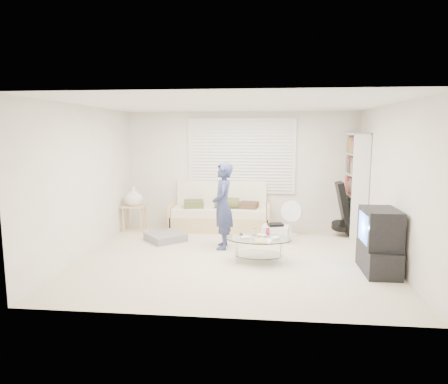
# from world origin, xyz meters

# --- Properties ---
(ground) EXTENTS (5.00, 5.00, 0.00)m
(ground) POSITION_xyz_m (0.00, 0.00, 0.00)
(ground) COLOR beige
(ground) RESTS_ON ground
(room_shell) EXTENTS (5.02, 4.52, 2.51)m
(room_shell) POSITION_xyz_m (0.00, 0.48, 1.63)
(room_shell) COLOR beige
(room_shell) RESTS_ON ground
(window_blinds) EXTENTS (2.32, 0.08, 1.62)m
(window_blinds) POSITION_xyz_m (0.00, 2.20, 1.55)
(window_blinds) COLOR silver
(window_blinds) RESTS_ON ground
(futon_sofa) EXTENTS (2.09, 0.84, 1.02)m
(futon_sofa) POSITION_xyz_m (-0.42, 1.87, 0.34)
(futon_sofa) COLOR tan
(futon_sofa) RESTS_ON ground
(grey_floor_pillow) EXTENTS (0.89, 0.89, 0.14)m
(grey_floor_pillow) POSITION_xyz_m (-1.37, 0.85, 0.07)
(grey_floor_pillow) COLOR slate
(grey_floor_pillow) RESTS_ON ground
(side_table) EXTENTS (0.47, 0.38, 0.94)m
(side_table) POSITION_xyz_m (-2.22, 1.58, 0.70)
(side_table) COLOR tan
(side_table) RESTS_ON ground
(bookshelf) EXTENTS (0.32, 0.86, 2.04)m
(bookshelf) POSITION_xyz_m (2.32, 1.73, 1.02)
(bookshelf) COLOR white
(bookshelf) RESTS_ON ground
(guitar_case) EXTENTS (0.41, 0.40, 1.07)m
(guitar_case) POSITION_xyz_m (2.08, 1.56, 0.48)
(guitar_case) COLOR black
(guitar_case) RESTS_ON ground
(floor_fan) EXTENTS (0.44, 0.29, 0.71)m
(floor_fan) POSITION_xyz_m (1.04, 1.51, 0.41)
(floor_fan) COLOR white
(floor_fan) RESTS_ON ground
(storage_bin) EXTENTS (0.54, 0.42, 0.34)m
(storage_bin) POSITION_xyz_m (0.72, 1.03, 0.16)
(storage_bin) COLOR white
(storage_bin) RESTS_ON ground
(tv_unit) EXTENTS (0.49, 0.88, 0.95)m
(tv_unit) POSITION_xyz_m (2.20, -0.53, 0.46)
(tv_unit) COLOR black
(tv_unit) RESTS_ON ground
(coffee_table) EXTENTS (1.05, 0.68, 0.51)m
(coffee_table) POSITION_xyz_m (0.43, -0.22, 0.32)
(coffee_table) COLOR silver
(coffee_table) RESTS_ON ground
(standing_person) EXTENTS (0.41, 0.59, 1.54)m
(standing_person) POSITION_xyz_m (-0.23, 0.48, 0.77)
(standing_person) COLOR navy
(standing_person) RESTS_ON ground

